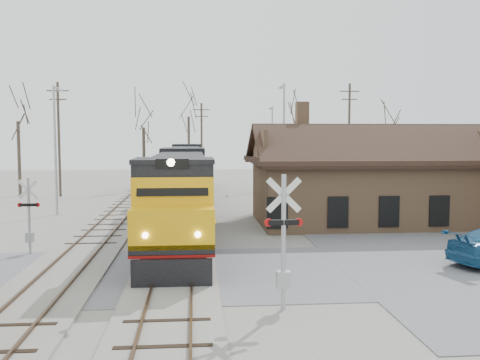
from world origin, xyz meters
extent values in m
plane|color=gray|center=(0.00, 0.00, 0.00)|extent=(140.00, 140.00, 0.00)
cube|color=#5C5C60|center=(0.00, 0.00, 0.01)|extent=(60.00, 9.00, 0.03)
cube|color=gray|center=(0.00, 15.00, 0.06)|extent=(3.40, 90.00, 0.12)
cube|color=#473323|center=(-0.72, 15.00, 0.17)|extent=(0.08, 90.00, 0.14)
cube|color=#473323|center=(0.72, 15.00, 0.17)|extent=(0.08, 90.00, 0.14)
cube|color=gray|center=(-4.50, 15.00, 0.06)|extent=(3.40, 90.00, 0.12)
cube|color=#473323|center=(-5.22, 15.00, 0.17)|extent=(0.08, 90.00, 0.14)
cube|color=#473323|center=(-3.78, 15.00, 0.17)|extent=(0.08, 90.00, 0.14)
cube|color=#9A7250|center=(12.00, 12.00, 2.00)|extent=(14.00, 8.00, 4.00)
cube|color=black|center=(12.00, 12.00, 4.10)|extent=(15.20, 9.20, 0.30)
cube|color=black|center=(12.00, 9.70, 5.10)|extent=(15.00, 4.71, 2.66)
cube|color=black|center=(12.00, 14.30, 5.10)|extent=(15.00, 4.71, 2.66)
cube|color=#9A7250|center=(8.00, 13.50, 6.80)|extent=(0.80, 0.80, 2.20)
cube|color=black|center=(0.00, 1.51, 0.58)|extent=(2.65, 4.24, 1.06)
cube|color=black|center=(0.00, 15.29, 0.58)|extent=(2.65, 4.24, 1.06)
cube|color=black|center=(0.00, 8.40, 1.43)|extent=(3.18, 21.21, 0.37)
cube|color=maroon|center=(0.00, 8.40, 1.20)|extent=(3.20, 21.21, 0.13)
cube|color=black|center=(0.00, 9.72, 3.07)|extent=(2.76, 15.37, 2.97)
cube|color=black|center=(0.00, 0.55, 3.07)|extent=(3.18, 2.97, 2.97)
cube|color=#E8A70C|center=(0.00, -1.25, 2.17)|extent=(3.18, 1.91, 1.48)
cube|color=black|center=(0.00, -2.31, 0.58)|extent=(2.97, 0.25, 1.06)
cylinder|color=#FFF2CC|center=(0.00, -2.23, 4.67)|extent=(0.30, 0.10, 0.30)
cube|color=black|center=(0.00, 23.21, 0.58)|extent=(2.65, 4.24, 1.06)
cube|color=black|center=(0.00, 37.00, 0.58)|extent=(2.65, 4.24, 1.06)
cube|color=black|center=(0.00, 30.10, 1.43)|extent=(3.18, 21.21, 0.37)
cube|color=maroon|center=(0.00, 30.10, 1.20)|extent=(3.20, 21.21, 0.13)
cube|color=black|center=(0.00, 31.43, 3.07)|extent=(2.76, 15.37, 2.97)
cube|color=black|center=(0.00, 22.26, 3.07)|extent=(3.18, 2.97, 2.97)
cube|color=black|center=(0.00, 20.46, 2.17)|extent=(3.18, 1.91, 1.48)
cube|color=black|center=(0.00, 19.40, 0.58)|extent=(2.97, 0.25, 1.06)
cylinder|color=#A5A8AD|center=(3.68, -4.92, 2.20)|extent=(0.15, 0.15, 4.40)
cube|color=silver|center=(3.68, -4.92, 3.74)|extent=(1.15, 0.04, 1.15)
cube|color=silver|center=(3.68, -4.92, 3.74)|extent=(1.15, 0.04, 1.15)
cube|color=black|center=(3.68, -4.92, 2.86)|extent=(0.99, 0.15, 0.16)
cylinder|color=#B20C0C|center=(3.19, -4.92, 2.86)|extent=(0.26, 0.08, 0.26)
cylinder|color=#B20C0C|center=(4.18, -4.92, 2.86)|extent=(0.26, 0.08, 0.26)
cube|color=#A5A8AD|center=(3.68, -4.92, 0.99)|extent=(0.44, 0.33, 0.55)
cylinder|color=#A5A8AD|center=(-7.00, 4.23, 1.83)|extent=(0.13, 0.13, 3.65)
cube|color=silver|center=(-7.00, 4.23, 3.10)|extent=(0.96, 0.06, 0.96)
cube|color=silver|center=(-7.00, 4.23, 3.10)|extent=(0.96, 0.06, 0.96)
cube|color=black|center=(-7.00, 4.23, 2.37)|extent=(0.82, 0.16, 0.14)
cylinder|color=#B20C0C|center=(-6.59, 4.22, 2.37)|extent=(0.22, 0.08, 0.22)
cylinder|color=#B20C0C|center=(-7.41, 4.23, 2.37)|extent=(0.22, 0.08, 0.22)
cube|color=#A5A8AD|center=(-7.00, 4.23, 0.82)|extent=(0.37, 0.27, 0.46)
cylinder|color=#A5A8AD|center=(-9.01, 17.35, 4.60)|extent=(0.18, 0.18, 9.21)
cylinder|color=#A5A8AD|center=(-9.01, 18.25, 9.11)|extent=(0.12, 1.80, 0.12)
cube|color=#A5A8AD|center=(-9.01, 19.05, 9.01)|extent=(0.25, 0.50, 0.12)
cylinder|color=#A5A8AD|center=(8.13, 21.49, 4.95)|extent=(0.18, 0.18, 9.89)
cylinder|color=#A5A8AD|center=(8.13, 22.39, 9.79)|extent=(0.12, 1.80, 0.12)
cube|color=#A5A8AD|center=(8.13, 23.19, 9.69)|extent=(0.25, 0.50, 0.12)
cylinder|color=#A5A8AD|center=(9.26, 35.73, 4.43)|extent=(0.18, 0.18, 8.86)
cylinder|color=#A5A8AD|center=(9.26, 36.63, 8.76)|extent=(0.12, 1.80, 0.12)
cube|color=#A5A8AD|center=(9.26, 37.43, 8.66)|extent=(0.25, 0.50, 0.12)
cylinder|color=#382D23|center=(-11.74, 29.57, 5.33)|extent=(0.24, 0.24, 10.65)
cube|color=#382D23|center=(-11.74, 29.57, 9.85)|extent=(2.00, 0.10, 0.10)
cube|color=#382D23|center=(-11.74, 29.57, 9.05)|extent=(1.60, 0.10, 0.10)
cylinder|color=#382D23|center=(1.74, 43.10, 4.82)|extent=(0.24, 0.24, 9.64)
cube|color=#382D23|center=(1.74, 43.10, 8.84)|extent=(2.00, 0.10, 0.10)
cube|color=#382D23|center=(1.74, 43.10, 8.04)|extent=(1.60, 0.10, 0.10)
cylinder|color=#382D23|center=(16.56, 31.68, 5.49)|extent=(0.24, 0.24, 10.98)
cube|color=#382D23|center=(16.56, 31.68, 10.18)|extent=(2.00, 0.10, 0.10)
cube|color=#382D23|center=(16.56, 31.68, 9.38)|extent=(1.60, 0.10, 0.10)
cylinder|color=#382D23|center=(-15.74, 30.64, 3.53)|extent=(0.32, 0.32, 7.07)
cylinder|color=#382D23|center=(-4.45, 35.32, 3.29)|extent=(0.32, 0.32, 6.58)
cylinder|color=#382D23|center=(0.17, 46.43, 4.08)|extent=(0.32, 0.32, 8.16)
cylinder|color=#382D23|center=(12.94, 39.43, 3.54)|extent=(0.32, 0.32, 7.07)
cylinder|color=#382D23|center=(22.85, 37.09, 2.89)|extent=(0.32, 0.32, 5.77)
camera|label=1|loc=(0.85, -21.67, 5.59)|focal=40.00mm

